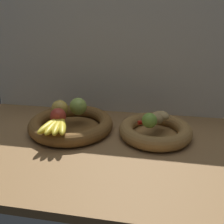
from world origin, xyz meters
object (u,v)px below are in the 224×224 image
at_px(fruit_bowl_left, 71,124).
at_px(apple_red_front, 58,116).
at_px(potato_back, 161,116).
at_px(potato_large, 156,119).
at_px(lime_near, 149,120).
at_px(fruit_bowl_right, 155,131).
at_px(apple_golden_left, 60,108).
at_px(banana_bunch_front, 56,125).
at_px(apple_green_back, 78,106).
at_px(chili_pepper, 151,121).

bearing_deg(fruit_bowl_left, apple_red_front, -115.07).
distance_m(potato_back, potato_large, 0.05).
distance_m(fruit_bowl_left, lime_near, 0.35).
distance_m(fruit_bowl_right, apple_red_front, 0.40).
height_order(apple_red_front, lime_near, apple_red_front).
bearing_deg(fruit_bowl_left, apple_golden_left, 166.57).
bearing_deg(banana_bunch_front, potato_large, 17.34).
bearing_deg(apple_red_front, apple_green_back, 64.09).
distance_m(fruit_bowl_left, apple_golden_left, 0.09).
bearing_deg(apple_green_back, chili_pepper, -7.06).
distance_m(banana_bunch_front, lime_near, 0.37).
distance_m(apple_golden_left, banana_bunch_front, 0.14).
xyz_separation_m(apple_golden_left, chili_pepper, (0.39, -0.01, -0.03)).
bearing_deg(apple_golden_left, apple_green_back, 22.69).
bearing_deg(chili_pepper, apple_red_front, 165.20).
bearing_deg(apple_green_back, potato_back, 0.03).
bearing_deg(apple_green_back, banana_bunch_front, -103.65).
height_order(apple_green_back, potato_large, apple_green_back).
xyz_separation_m(apple_red_front, banana_bunch_front, (0.01, -0.06, -0.02)).
distance_m(apple_golden_left, potato_large, 0.42).
xyz_separation_m(apple_green_back, lime_near, (0.32, -0.08, -0.01)).
height_order(apple_golden_left, apple_red_front, apple_golden_left).
bearing_deg(potato_large, banana_bunch_front, -162.66).
distance_m(fruit_bowl_right, lime_near, 0.08).
bearing_deg(apple_golden_left, fruit_bowl_right, -1.70).
height_order(apple_red_front, chili_pepper, apple_red_front).
height_order(apple_golden_left, potato_back, apple_golden_left).
xyz_separation_m(fruit_bowl_right, apple_green_back, (-0.34, 0.04, 0.07)).
relative_size(potato_back, lime_near, 1.17).
height_order(fruit_bowl_left, apple_golden_left, apple_golden_left).
xyz_separation_m(banana_bunch_front, chili_pepper, (0.36, 0.12, -0.01)).
xyz_separation_m(fruit_bowl_right, potato_large, (0.00, -0.00, 0.05)).
bearing_deg(apple_golden_left, potato_back, 4.09).
bearing_deg(lime_near, potato_large, 56.31).
relative_size(apple_green_back, chili_pepper, 0.70).
height_order(apple_green_back, apple_red_front, apple_green_back).
height_order(banana_bunch_front, potato_back, potato_back).
bearing_deg(banana_bunch_front, apple_green_back, 76.35).
bearing_deg(potato_large, potato_back, 65.56).
distance_m(apple_green_back, banana_bunch_front, 0.17).
distance_m(apple_red_front, banana_bunch_front, 0.06).
xyz_separation_m(apple_golden_left, potato_back, (0.44, 0.03, -0.02)).
relative_size(apple_red_front, chili_pepper, 0.60).
xyz_separation_m(fruit_bowl_right, lime_near, (-0.03, -0.04, 0.06)).
height_order(potato_large, chili_pepper, potato_large).
bearing_deg(potato_large, apple_golden_left, 178.30).
bearing_deg(potato_back, fruit_bowl_right, -114.44).
bearing_deg(potato_large, lime_near, -123.69).
xyz_separation_m(apple_red_front, lime_near, (0.37, 0.03, -0.00)).
distance_m(fruit_bowl_left, banana_bunch_front, 0.13).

